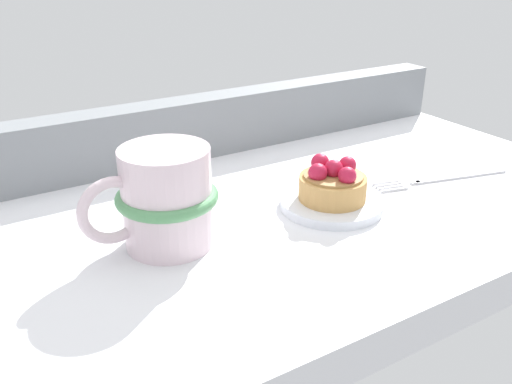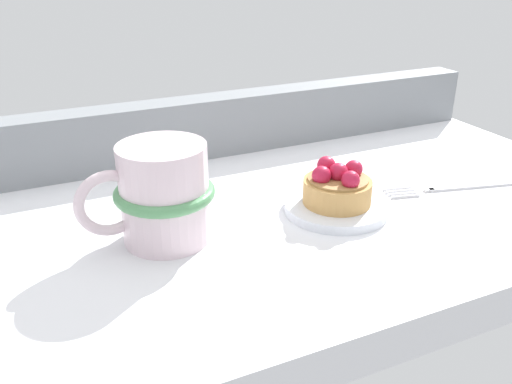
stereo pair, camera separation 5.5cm
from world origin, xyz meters
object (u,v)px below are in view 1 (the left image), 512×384
object	(u,v)px
raspberry_tart	(332,183)
coffee_mug	(165,198)
dessert_plate	(331,203)
dessert_fork	(441,178)

from	to	relation	value
raspberry_tart	coffee_mug	distance (cm)	18.76
raspberry_tart	coffee_mug	bearing A→B (deg)	174.46
dessert_plate	raspberry_tart	distance (cm)	2.39
dessert_fork	coffee_mug	bearing A→B (deg)	175.09
coffee_mug	dessert_fork	world-z (taller)	coffee_mug
dessert_plate	dessert_fork	world-z (taller)	dessert_plate
raspberry_tart	dessert_fork	size ratio (longest dim) A/B	0.41
coffee_mug	dessert_plate	bearing A→B (deg)	-5.63
coffee_mug	dessert_fork	xyz separation A→B (cm)	(34.66, -2.98, -4.59)
raspberry_tart	coffee_mug	xyz separation A→B (cm)	(-18.56, 1.80, 2.02)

